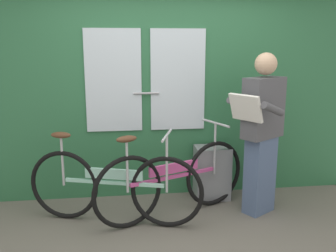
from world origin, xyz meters
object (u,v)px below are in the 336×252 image
object	(u,v)px
passenger_reading_newspaper	(262,131)
trash_bin_by_wall	(212,172)
bicycle_near_door	(113,186)
bicycle_leaning_behind	(173,180)

from	to	relation	value
passenger_reading_newspaper	trash_bin_by_wall	bearing A→B (deg)	-80.09
bicycle_near_door	bicycle_leaning_behind	distance (m)	0.60
passenger_reading_newspaper	trash_bin_by_wall	world-z (taller)	passenger_reading_newspaper
bicycle_near_door	passenger_reading_newspaper	bearing A→B (deg)	19.18
bicycle_leaning_behind	trash_bin_by_wall	distance (m)	0.64
bicycle_near_door	passenger_reading_newspaper	size ratio (longest dim) A/B	1.02
trash_bin_by_wall	passenger_reading_newspaper	bearing A→B (deg)	-47.57
bicycle_near_door	bicycle_leaning_behind	size ratio (longest dim) A/B	1.04
bicycle_leaning_behind	trash_bin_by_wall	size ratio (longest dim) A/B	2.68
bicycle_leaning_behind	passenger_reading_newspaper	distance (m)	1.01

